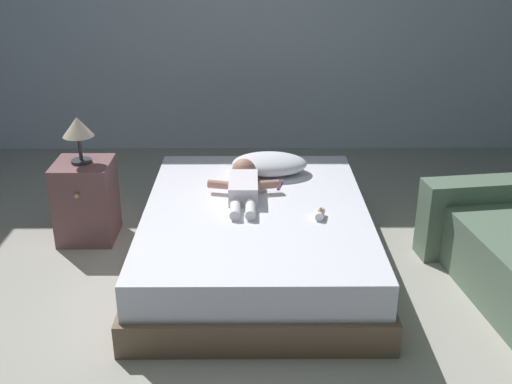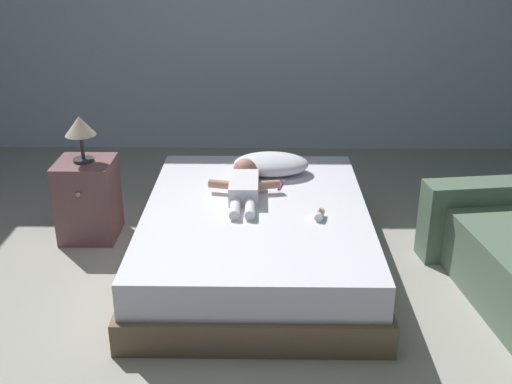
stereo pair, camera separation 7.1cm
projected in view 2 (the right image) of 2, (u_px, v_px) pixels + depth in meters
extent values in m
plane|color=#A8A499|center=(200.00, 324.00, 3.36)|extent=(8.00, 8.00, 0.00)
cube|color=brown|center=(256.00, 250.00, 3.94)|extent=(1.43, 1.93, 0.19)
cube|color=white|center=(256.00, 222.00, 3.86)|extent=(1.37, 1.86, 0.21)
ellipsoid|color=white|center=(271.00, 164.00, 4.32)|extent=(0.52, 0.35, 0.14)
cube|color=white|center=(244.00, 188.00, 3.95)|extent=(0.18, 0.36, 0.12)
sphere|color=tan|center=(245.00, 170.00, 4.17)|extent=(0.16, 0.16, 0.16)
cylinder|color=tan|center=(220.00, 184.00, 4.00)|extent=(0.15, 0.08, 0.06)
cylinder|color=tan|center=(268.00, 185.00, 4.00)|extent=(0.15, 0.08, 0.06)
cylinder|color=white|center=(235.00, 209.00, 3.72)|extent=(0.06, 0.20, 0.06)
cylinder|color=white|center=(250.00, 209.00, 3.72)|extent=(0.06, 0.20, 0.06)
cube|color=#B7399E|center=(281.00, 186.00, 4.12)|extent=(0.04, 0.13, 0.01)
cube|color=white|center=(283.00, 181.00, 4.17)|extent=(0.02, 0.03, 0.01)
cube|color=slate|center=(491.00, 218.00, 3.99)|extent=(0.93, 0.32, 0.52)
cube|color=brown|center=(88.00, 199.00, 4.23)|extent=(0.38, 0.38, 0.55)
sphere|color=tan|center=(78.00, 195.00, 4.00)|extent=(0.03, 0.03, 0.03)
cylinder|color=#333338|center=(84.00, 160.00, 4.12)|extent=(0.14, 0.14, 0.02)
cylinder|color=#333338|center=(82.00, 147.00, 4.09)|extent=(0.02, 0.02, 0.16)
cone|color=beige|center=(80.00, 126.00, 4.03)|extent=(0.20, 0.20, 0.13)
cylinder|color=white|center=(320.00, 215.00, 3.66)|extent=(0.07, 0.11, 0.05)
cone|color=#E6B46C|center=(320.00, 209.00, 3.64)|extent=(0.04, 0.04, 0.02)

